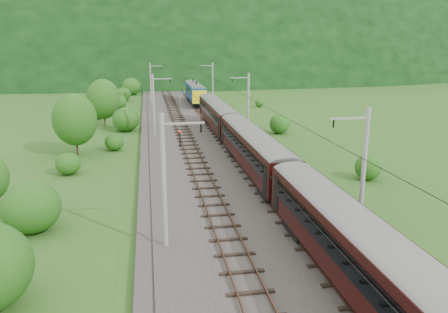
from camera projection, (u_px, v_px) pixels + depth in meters
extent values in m
plane|color=#28551A|center=(266.00, 242.00, 27.33)|extent=(600.00, 600.00, 0.00)
cube|color=#38332D|center=(235.00, 189.00, 36.82)|extent=(14.00, 220.00, 0.30)
cube|color=#553124|center=(198.00, 187.00, 36.21)|extent=(0.08, 220.00, 0.15)
cube|color=#553124|center=(215.00, 186.00, 36.45)|extent=(0.08, 220.00, 0.15)
cube|color=black|center=(207.00, 188.00, 36.37)|extent=(2.40, 220.00, 0.12)
cube|color=#553124|center=(254.00, 184.00, 37.02)|extent=(0.08, 220.00, 0.15)
cube|color=#553124|center=(271.00, 183.00, 37.25)|extent=(0.08, 220.00, 0.15)
cube|color=black|center=(262.00, 185.00, 37.17)|extent=(2.40, 220.00, 0.12)
cylinder|color=gray|center=(164.00, 182.00, 25.21)|extent=(0.28, 0.28, 8.00)
cube|color=gray|center=(183.00, 123.00, 24.55)|extent=(2.40, 0.12, 0.12)
cylinder|color=black|center=(201.00, 128.00, 24.79)|extent=(0.10, 0.10, 0.50)
cylinder|color=gray|center=(154.00, 106.00, 55.71)|extent=(0.28, 0.28, 8.00)
cube|color=gray|center=(162.00, 79.00, 55.05)|extent=(2.40, 0.12, 0.12)
cylinder|color=black|center=(170.00, 81.00, 55.29)|extent=(0.10, 0.10, 0.50)
cylinder|color=gray|center=(151.00, 84.00, 86.21)|extent=(0.28, 0.28, 8.00)
cube|color=gray|center=(156.00, 66.00, 85.55)|extent=(2.40, 0.12, 0.12)
cylinder|color=black|center=(161.00, 67.00, 85.80)|extent=(0.10, 0.10, 0.50)
cylinder|color=gray|center=(149.00, 73.00, 116.71)|extent=(0.28, 0.28, 8.00)
cube|color=gray|center=(153.00, 60.00, 116.06)|extent=(2.40, 0.12, 0.12)
cylinder|color=black|center=(157.00, 61.00, 116.30)|extent=(0.10, 0.10, 0.50)
cylinder|color=gray|center=(148.00, 67.00, 147.21)|extent=(0.28, 0.28, 8.00)
cube|color=gray|center=(152.00, 56.00, 146.56)|extent=(2.40, 0.12, 0.12)
cylinder|color=black|center=(155.00, 57.00, 146.80)|extent=(0.10, 0.10, 0.50)
cylinder|color=gray|center=(364.00, 171.00, 27.28)|extent=(0.28, 0.28, 8.00)
cube|color=gray|center=(350.00, 118.00, 26.22)|extent=(2.40, 0.12, 0.12)
cylinder|color=black|center=(334.00, 124.00, 26.13)|extent=(0.10, 0.10, 0.50)
cylinder|color=gray|center=(248.00, 104.00, 57.78)|extent=(0.28, 0.28, 8.00)
cube|color=gray|center=(240.00, 78.00, 56.72)|extent=(2.40, 0.12, 0.12)
cylinder|color=black|center=(232.00, 80.00, 56.63)|extent=(0.10, 0.10, 0.50)
cylinder|color=gray|center=(213.00, 83.00, 88.28)|extent=(0.28, 0.28, 8.00)
cube|color=gray|center=(207.00, 66.00, 87.22)|extent=(2.40, 0.12, 0.12)
cylinder|color=black|center=(202.00, 67.00, 87.13)|extent=(0.10, 0.10, 0.50)
cylinder|color=gray|center=(195.00, 72.00, 118.78)|extent=(0.28, 0.28, 8.00)
cube|color=gray|center=(191.00, 60.00, 117.72)|extent=(2.40, 0.12, 0.12)
cylinder|color=black|center=(187.00, 61.00, 117.63)|extent=(0.10, 0.10, 0.50)
cylinder|color=gray|center=(185.00, 66.00, 149.28)|extent=(0.28, 0.28, 8.00)
cube|color=gray|center=(181.00, 56.00, 148.22)|extent=(2.40, 0.12, 0.12)
cylinder|color=black|center=(178.00, 57.00, 148.13)|extent=(0.10, 0.10, 0.50)
cylinder|color=black|center=(206.00, 108.00, 34.67)|extent=(0.03, 198.00, 0.03)
cylinder|color=black|center=(264.00, 106.00, 35.47)|extent=(0.03, 198.00, 0.03)
ellipsoid|color=black|center=(157.00, 63.00, 275.15)|extent=(504.00, 360.00, 244.00)
cube|color=black|center=(358.00, 251.00, 20.19)|extent=(2.61, 19.82, 2.70)
cylinder|color=slate|center=(361.00, 227.00, 19.89)|extent=(2.61, 19.72, 2.61)
cube|color=black|center=(332.00, 247.00, 19.89)|extent=(0.05, 17.44, 1.04)
cube|color=black|center=(386.00, 243.00, 20.33)|extent=(0.05, 17.44, 1.04)
cube|color=black|center=(305.00, 226.00, 27.25)|extent=(1.98, 2.88, 0.81)
cube|color=black|center=(253.00, 149.00, 39.87)|extent=(2.61, 19.82, 2.70)
cylinder|color=slate|center=(253.00, 135.00, 39.56)|extent=(2.61, 19.72, 2.61)
cube|color=black|center=(239.00, 146.00, 39.57)|extent=(0.05, 17.44, 1.04)
cube|color=black|center=(267.00, 144.00, 40.01)|extent=(0.05, 17.44, 1.04)
cube|color=black|center=(274.00, 191.00, 33.70)|extent=(1.98, 2.88, 0.81)
cube|color=black|center=(238.00, 149.00, 46.92)|extent=(1.98, 2.88, 0.81)
cube|color=black|center=(218.00, 114.00, 59.54)|extent=(2.61, 19.82, 2.70)
cylinder|color=slate|center=(218.00, 105.00, 59.24)|extent=(2.61, 19.72, 2.61)
cube|color=black|center=(208.00, 112.00, 59.24)|extent=(0.05, 17.44, 1.04)
cube|color=black|center=(227.00, 111.00, 59.68)|extent=(0.05, 17.44, 1.04)
cube|color=black|center=(227.00, 137.00, 53.38)|extent=(1.98, 2.88, 0.81)
cube|color=black|center=(210.00, 118.00, 66.60)|extent=(1.98, 2.88, 0.81)
cube|color=navy|center=(195.00, 91.00, 86.95)|extent=(2.61, 16.21, 2.70)
cylinder|color=slate|center=(195.00, 85.00, 86.64)|extent=(2.61, 16.13, 2.61)
cube|color=black|center=(188.00, 90.00, 86.64)|extent=(0.05, 14.27, 1.04)
cube|color=black|center=(201.00, 90.00, 87.09)|extent=(0.05, 14.27, 1.04)
cube|color=black|center=(198.00, 104.00, 81.98)|extent=(1.98, 2.88, 0.81)
cube|color=black|center=(192.00, 97.00, 92.80)|extent=(1.98, 2.88, 0.81)
cube|color=yellow|center=(191.00, 88.00, 94.53)|extent=(2.66, 0.50, 2.43)
cube|color=yellow|center=(199.00, 97.00, 79.46)|extent=(2.66, 0.50, 2.43)
cube|color=black|center=(193.00, 81.00, 89.34)|extent=(0.08, 1.60, 0.81)
cylinder|color=red|center=(180.00, 100.00, 87.17)|extent=(0.16, 0.16, 1.51)
cylinder|color=red|center=(199.00, 120.00, 65.10)|extent=(0.15, 0.15, 1.41)
cylinder|color=black|center=(180.00, 140.00, 50.53)|extent=(0.13, 0.13, 1.85)
sphere|color=red|center=(180.00, 131.00, 50.28)|extent=(0.22, 0.22, 0.22)
ellipsoid|color=#2A5015|center=(31.00, 207.00, 28.43)|extent=(3.78, 3.78, 3.40)
ellipsoid|color=#2A5015|center=(68.00, 164.00, 41.11)|extent=(2.34, 2.34, 2.11)
ellipsoid|color=#2A5015|center=(114.00, 142.00, 50.39)|extent=(2.19, 2.19, 1.97)
ellipsoid|color=#2A5015|center=(126.00, 119.00, 61.15)|extent=(3.76, 3.76, 3.39)
ellipsoid|color=#2A5015|center=(96.00, 110.00, 71.00)|extent=(3.17, 3.17, 2.85)
ellipsoid|color=#2A5015|center=(118.00, 102.00, 81.37)|extent=(3.15, 3.15, 2.84)
ellipsoid|color=#2A5015|center=(123.00, 94.00, 92.95)|extent=(3.24, 3.24, 2.91)
ellipsoid|color=#2A5015|center=(131.00, 87.00, 103.79)|extent=(4.49, 4.49, 4.04)
ellipsoid|color=#2A5015|center=(114.00, 84.00, 111.41)|extent=(4.44, 4.44, 4.00)
cylinder|color=black|center=(76.00, 139.00, 48.11)|extent=(0.24, 0.24, 3.72)
ellipsoid|color=#2A5015|center=(75.00, 120.00, 47.57)|extent=(4.79, 4.79, 5.75)
cylinder|color=black|center=(104.00, 114.00, 64.95)|extent=(0.24, 0.24, 3.80)
ellipsoid|color=#2A5015|center=(103.00, 99.00, 64.40)|extent=(4.88, 4.88, 5.86)
cylinder|color=black|center=(112.00, 104.00, 80.71)|extent=(0.24, 0.24, 2.42)
ellipsoid|color=#2A5015|center=(112.00, 96.00, 80.36)|extent=(3.11, 3.11, 3.73)
ellipsoid|color=#2A5015|center=(368.00, 169.00, 39.51)|extent=(2.35, 2.35, 2.12)
ellipsoid|color=#2A5015|center=(280.00, 125.00, 59.64)|extent=(2.74, 2.74, 2.47)
ellipsoid|color=#2A5015|center=(259.00, 103.00, 84.67)|extent=(1.60, 1.60, 1.44)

